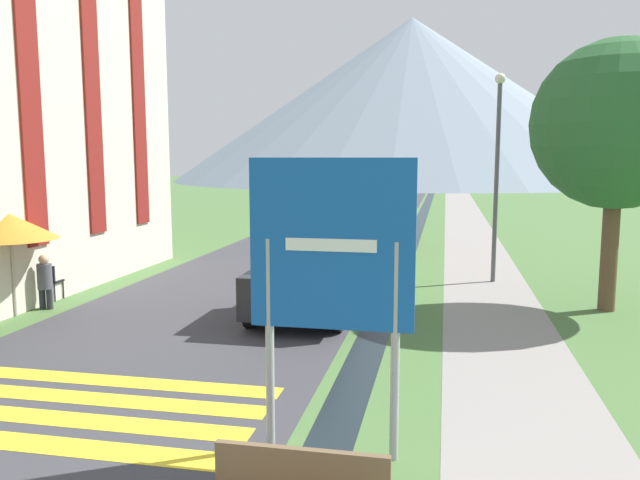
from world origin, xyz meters
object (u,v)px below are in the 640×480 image
cafe_chair_far_right (50,279)px  parked_car_near (306,274)px  parked_car_far (363,225)px  cafe_umbrella_middle_orange (10,227)px  tree_by_path (617,125)px  road_sign (331,268)px  streetlamp (497,161)px  person_seated_near (45,279)px

cafe_chair_far_right → parked_car_near: bearing=-21.6°
parked_car_near → cafe_chair_far_right: (-6.26, 0.18, -0.40)m
parked_car_far → cafe_umbrella_middle_orange: size_ratio=2.04×
parked_car_far → tree_by_path: (6.51, -8.08, 3.14)m
road_sign → parked_car_near: bearing=105.2°
cafe_umbrella_middle_orange → streetlamp: 11.94m
cafe_chair_far_right → road_sign: bearing=-58.4°
cafe_chair_far_right → parked_car_far: bearing=37.4°
parked_car_near → parked_car_far: (-0.07, 9.83, 0.00)m
streetlamp → tree_by_path: size_ratio=0.94×
road_sign → person_seated_near: (-7.51, 5.53, -1.49)m
parked_car_far → cafe_umbrella_middle_orange: (-6.02, -11.11, 1.02)m
cafe_chair_far_right → streetlamp: size_ratio=0.15×
cafe_chair_far_right → streetlamp: bearing=3.0°
cafe_chair_far_right → tree_by_path: 13.28m
cafe_umbrella_middle_orange → tree_by_path: bearing=13.6°
road_sign → tree_by_path: bearing=58.6°
road_sign → tree_by_path: size_ratio=0.57×
road_sign → streetlamp: bearing=76.6°
parked_car_far → person_seated_near: bearing=-119.1°
tree_by_path → cafe_chair_far_right: bearing=-173.0°
person_seated_near → road_sign: bearing=-36.3°
road_sign → tree_by_path: tree_by_path is taller
road_sign → streetlamp: streetlamp is taller
road_sign → streetlamp: (2.55, 10.71, 1.10)m
cafe_chair_far_right → person_seated_near: (0.41, -0.76, 0.17)m
cafe_chair_far_right → person_seated_near: bearing=-81.7°
parked_car_near → cafe_chair_far_right: size_ratio=4.52×
parked_car_near → streetlamp: bearing=47.5°
tree_by_path → cafe_umbrella_middle_orange: bearing=-166.4°
parked_car_far → person_seated_near: size_ratio=3.65×
road_sign → person_seated_near: bearing=143.7°
parked_car_near → cafe_umbrella_middle_orange: (-6.09, -1.28, 1.02)m
cafe_chair_far_right → cafe_umbrella_middle_orange: (0.17, -1.47, 1.42)m
parked_car_near → cafe_umbrella_middle_orange: cafe_umbrella_middle_orange is taller
road_sign → person_seated_near: 9.44m
parked_car_far → tree_by_path: bearing=-51.1°
parked_car_far → cafe_chair_far_right: parked_car_far is taller
parked_car_far → streetlamp: streetlamp is taller
parked_car_near → parked_car_far: size_ratio=0.85×
road_sign → person_seated_near: size_ratio=2.74×
cafe_umbrella_middle_orange → tree_by_path: (12.53, 3.04, 2.12)m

